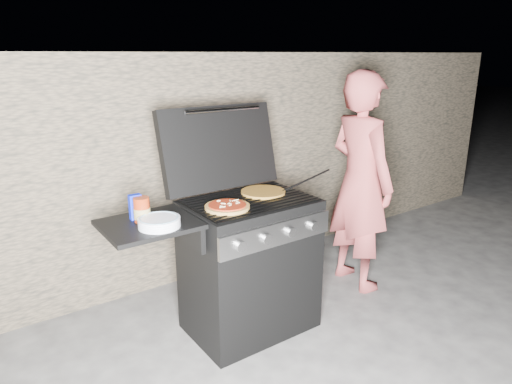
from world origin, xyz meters
TOP-DOWN VIEW (x-y plane):
  - ground at (0.00, 0.00)m, footprint 50.00×50.00m
  - stone_wall at (0.00, 1.05)m, footprint 8.00×0.35m
  - gas_grill at (-0.25, 0.00)m, footprint 1.34×0.79m
  - pizza_topped at (-0.21, -0.07)m, footprint 0.34×0.34m
  - pizza_plain at (0.15, 0.06)m, footprint 0.30×0.30m
  - sauce_jar at (-0.69, 0.03)m, footprint 0.10×0.10m
  - blue_carton at (-0.70, 0.09)m, footprint 0.07×0.04m
  - plate_stack at (-0.65, -0.10)m, footprint 0.28×0.28m
  - person at (1.06, 0.04)m, footprint 0.46×0.65m
  - tongs at (0.45, 0.00)m, footprint 0.48×0.04m

SIDE VIEW (x-z plane):
  - ground at x=0.00m, z-range 0.00..0.00m
  - gas_grill at x=-0.25m, z-range 0.00..0.91m
  - person at x=1.06m, z-range 0.00..1.68m
  - stone_wall at x=0.00m, z-range 0.00..1.80m
  - pizza_plain at x=0.15m, z-range 0.91..0.93m
  - pizza_topped at x=-0.21m, z-range 0.91..0.94m
  - plate_stack at x=-0.65m, z-range 0.90..0.95m
  - tongs at x=0.45m, z-range 0.91..1.01m
  - sauce_jar at x=-0.69m, z-range 0.90..1.04m
  - blue_carton at x=-0.70m, z-range 0.90..1.04m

